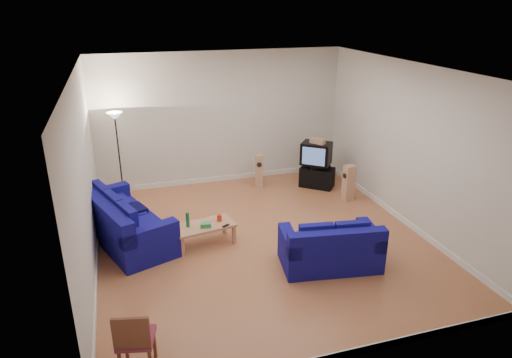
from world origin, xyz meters
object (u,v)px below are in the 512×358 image
object	(u,v)px
sofa_loveseat	(331,250)
television	(316,153)
tv_stand	(317,177)
coffee_table	(204,227)
sofa_three_seat	(123,225)

from	to	relation	value
sofa_loveseat	television	size ratio (longest dim) A/B	2.09
sofa_loveseat	tv_stand	size ratio (longest dim) A/B	2.22
sofa_loveseat	television	world-z (taller)	television
television	coffee_table	bearing A→B (deg)	-108.93
sofa_loveseat	coffee_table	world-z (taller)	sofa_loveseat
tv_stand	television	xyz separation A→B (m)	(-0.05, 0.01, 0.61)
television	tv_stand	bearing A→B (deg)	29.46
coffee_table	sofa_three_seat	bearing A→B (deg)	158.34
sofa_three_seat	television	size ratio (longest dim) A/B	3.08
sofa_three_seat	coffee_table	xyz separation A→B (m)	(1.44, -0.57, 0.01)
sofa_loveseat	tv_stand	bearing A→B (deg)	78.03
coffee_table	television	bearing A→B (deg)	32.67
sofa_three_seat	tv_stand	size ratio (longest dim) A/B	3.27
sofa_three_seat	tv_stand	xyz separation A→B (m)	(4.61, 1.43, -0.10)
sofa_three_seat	coffee_table	bearing A→B (deg)	47.90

